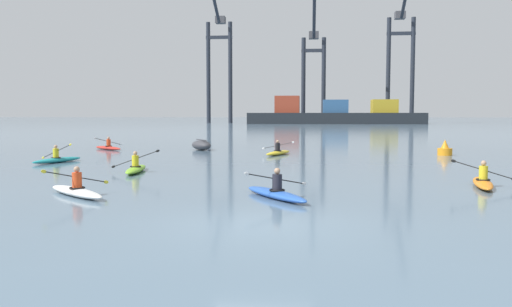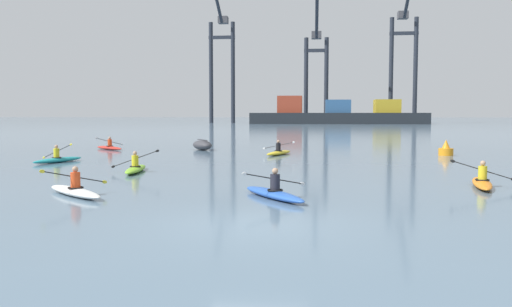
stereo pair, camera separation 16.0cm
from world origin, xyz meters
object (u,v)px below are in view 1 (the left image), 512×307
(gantry_crane_west, at_px, (219,57))
(channel_buoy, at_px, (445,150))
(gantry_crane_east_mid, at_px, (401,52))
(capsized_dinghy, at_px, (201,145))
(kayak_yellow, at_px, (278,152))
(kayak_red, at_px, (108,147))
(kayak_lime, at_px, (136,168))
(kayak_teal, at_px, (57,159))
(kayak_orange, at_px, (483,182))
(gantry_crane_west_mid, at_px, (314,65))
(kayak_white, at_px, (76,191))
(container_barge, at_px, (334,115))
(kayak_blue, at_px, (276,193))

(gantry_crane_west, bearing_deg, channel_buoy, -73.66)
(gantry_crane_east_mid, bearing_deg, capsized_dinghy, -106.25)
(capsized_dinghy, height_order, kayak_yellow, kayak_yellow)
(kayak_red, bearing_deg, kayak_yellow, -15.93)
(capsized_dinghy, height_order, kayak_lime, kayak_lime)
(gantry_crane_east_mid, xyz_separation_m, kayak_teal, (-38.57, -123.26, -19.36))
(kayak_orange, relative_size, kayak_red, 1.15)
(gantry_crane_east_mid, xyz_separation_m, kayak_lime, (-32.81, -127.43, -19.36))
(gantry_crane_east_mid, xyz_separation_m, capsized_dinghy, (-32.86, -112.75, -19.18))
(gantry_crane_west, relative_size, kayak_lime, 10.72)
(gantry_crane_west_mid, bearing_deg, kayak_teal, -96.74)
(capsized_dinghy, bearing_deg, kayak_yellow, -34.70)
(gantry_crane_west, height_order, kayak_yellow, gantry_crane_west)
(kayak_lime, bearing_deg, kayak_white, -87.20)
(gantry_crane_west_mid, distance_m, kayak_teal, 125.39)
(gantry_crane_west_mid, relative_size, kayak_white, 11.50)
(container_barge, bearing_deg, kayak_lime, -96.90)
(gantry_crane_west_mid, xyz_separation_m, kayak_teal, (-14.58, -123.47, -16.28))
(channel_buoy, xyz_separation_m, kayak_teal, (-22.01, -7.18, -0.19))
(kayak_orange, relative_size, kayak_yellow, 1.02)
(gantry_crane_west_mid, distance_m, kayak_red, 115.62)
(container_barge, height_order, kayak_orange, container_barge)
(capsized_dinghy, xyz_separation_m, kayak_orange, (13.99, -18.01, -0.18))
(channel_buoy, bearing_deg, gantry_crane_west, 106.34)
(container_barge, distance_m, kayak_blue, 124.22)
(kayak_lime, bearing_deg, kayak_teal, 144.06)
(kayak_orange, height_order, kayak_yellow, kayak_orange)
(kayak_blue, relative_size, kayak_red, 1.05)
(gantry_crane_east_mid, relative_size, kayak_red, 13.38)
(kayak_lime, xyz_separation_m, kayak_teal, (-5.76, 4.17, -0.00))
(gantry_crane_west_mid, bearing_deg, gantry_crane_east_mid, -0.50)
(kayak_orange, bearing_deg, kayak_white, -165.59)
(gantry_crane_east_mid, bearing_deg, kayak_blue, -101.02)
(capsized_dinghy, xyz_separation_m, kayak_lime, (0.06, -14.68, -0.18))
(gantry_crane_west, bearing_deg, kayak_blue, -79.54)
(kayak_orange, bearing_deg, kayak_red, 139.81)
(gantry_crane_west_mid, bearing_deg, channel_buoy, -86.35)
(kayak_orange, relative_size, kayak_lime, 1.00)
(gantry_crane_west_mid, height_order, gantry_crane_east_mid, gantry_crane_east_mid)
(kayak_blue, bearing_deg, capsized_dinghy, 107.56)
(gantry_crane_east_mid, distance_m, capsized_dinghy, 119.00)
(gantry_crane_east_mid, bearing_deg, channel_buoy, -98.12)
(channel_buoy, bearing_deg, capsized_dinghy, 168.48)
(kayak_teal, bearing_deg, capsized_dinghy, 61.51)
(container_barge, height_order, gantry_crane_east_mid, gantry_crane_east_mid)
(kayak_teal, height_order, kayak_red, kayak_teal)
(gantry_crane_west, relative_size, kayak_white, 12.51)
(gantry_crane_west, relative_size, kayak_blue, 11.75)
(kayak_orange, bearing_deg, kayak_yellow, 120.31)
(gantry_crane_east_mid, xyz_separation_m, kayak_red, (-39.70, -113.17, -19.36))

